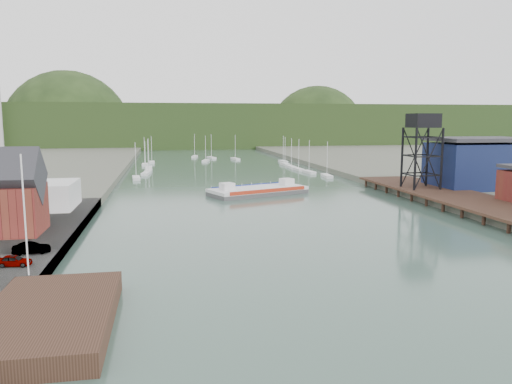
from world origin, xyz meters
name	(u,v)px	position (x,y,z in m)	size (l,w,h in m)	color
ground	(383,305)	(0.00, 0.00, 0.00)	(600.00, 600.00, 0.00)	#2D473F
west_stage	(49,318)	(-29.00, 0.00, 0.90)	(10.00, 18.00, 1.80)	black
east_pier	(463,198)	(37.00, 45.00, 1.90)	(14.00, 70.00, 2.45)	black
white_shed	(21,196)	(-44.00, 50.00, 3.85)	(18.00, 12.00, 4.50)	silver
flagpole	(25,216)	(-33.00, 10.00, 7.60)	(0.16, 0.16, 12.00)	silver
lift_tower	(423,125)	(35.00, 58.00, 15.65)	(6.50, 6.50, 16.00)	black
blue_shed	(478,164)	(50.00, 60.00, 7.06)	(20.50, 14.50, 11.30)	#0C1536
marina_sailboats	(220,166)	(0.08, 138.46, 0.35)	(57.71, 92.65, 0.90)	silver
distant_hills	(187,129)	(-3.98, 301.35, 10.38)	(500.00, 120.00, 80.00)	black
chain_ferry	(258,190)	(1.24, 69.11, 0.91)	(23.79, 16.26, 3.18)	#454547
car_west_a	(14,260)	(-35.29, 13.53, 2.20)	(1.43, 3.55, 1.21)	#999999
car_west_b	(31,248)	(-34.74, 18.39, 2.27)	(1.42, 4.07, 1.34)	#999999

